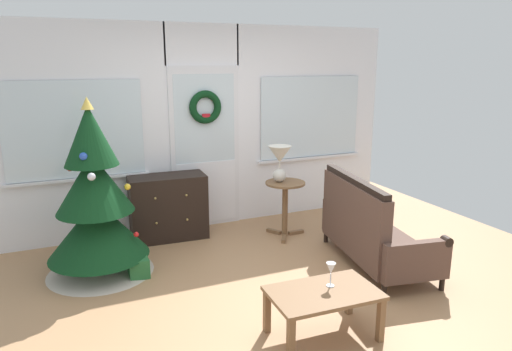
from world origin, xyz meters
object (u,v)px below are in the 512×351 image
object	(u,v)px
gift_box	(139,268)
side_table	(285,198)
table_lamp	(280,159)
christmas_tree	(96,207)
settee_sofa	(369,231)
coffee_table	(323,298)
dresser_cabinet	(168,207)
wine_glass	(331,269)

from	to	relation	value
gift_box	side_table	bearing A→B (deg)	13.21
table_lamp	gift_box	world-z (taller)	table_lamp
table_lamp	side_table	bearing A→B (deg)	-33.69
christmas_tree	table_lamp	bearing A→B (deg)	5.37
settee_sofa	coffee_table	size ratio (longest dim) A/B	1.87
dresser_cabinet	gift_box	size ratio (longest dim) A/B	4.68
dresser_cabinet	wine_glass	bearing A→B (deg)	-74.72
settee_sofa	coffee_table	bearing A→B (deg)	-140.12
dresser_cabinet	settee_sofa	bearing A→B (deg)	-42.75
settee_sofa	table_lamp	size ratio (longest dim) A/B	3.66
christmas_tree	wine_glass	bearing A→B (deg)	-49.80
christmas_tree	coffee_table	world-z (taller)	christmas_tree
dresser_cabinet	side_table	world-z (taller)	dresser_cabinet
dresser_cabinet	coffee_table	world-z (taller)	dresser_cabinet
gift_box	settee_sofa	bearing A→B (deg)	-16.25
table_lamp	coffee_table	bearing A→B (deg)	-107.46
dresser_cabinet	wine_glass	xyz separation A→B (m)	(0.69, -2.52, 0.14)
dresser_cabinet	wine_glass	distance (m)	2.62
christmas_tree	wine_glass	world-z (taller)	christmas_tree
christmas_tree	dresser_cabinet	size ratio (longest dim) A/B	1.93
christmas_tree	settee_sofa	xyz separation A→B (m)	(2.62, -0.94, -0.32)
christmas_tree	wine_glass	distance (m)	2.43
christmas_tree	side_table	size ratio (longest dim) A/B	2.60
side_table	table_lamp	world-z (taller)	table_lamp
settee_sofa	coffee_table	world-z (taller)	settee_sofa
gift_box	christmas_tree	bearing A→B (deg)	140.77
table_lamp	wine_glass	bearing A→B (deg)	-105.53
settee_sofa	table_lamp	distance (m)	1.38
wine_glass	settee_sofa	bearing A→B (deg)	40.63
table_lamp	gift_box	size ratio (longest dim) A/B	2.24
dresser_cabinet	table_lamp	size ratio (longest dim) A/B	2.09
wine_glass	gift_box	world-z (taller)	wine_glass
side_table	wine_glass	world-z (taller)	side_table
settee_sofa	gift_box	xyz separation A→B (m)	(-2.28, 0.67, -0.28)
coffee_table	dresser_cabinet	bearing A→B (deg)	103.05
settee_sofa	side_table	bearing A→B (deg)	111.27
wine_glass	gift_box	size ratio (longest dim) A/B	0.99
dresser_cabinet	coffee_table	distance (m)	2.64
christmas_tree	settee_sofa	world-z (taller)	christmas_tree
side_table	table_lamp	xyz separation A→B (m)	(-0.06, 0.04, 0.48)
wine_glass	side_table	bearing A→B (deg)	72.61
christmas_tree	coffee_table	xyz separation A→B (m)	(1.47, -1.90, -0.36)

